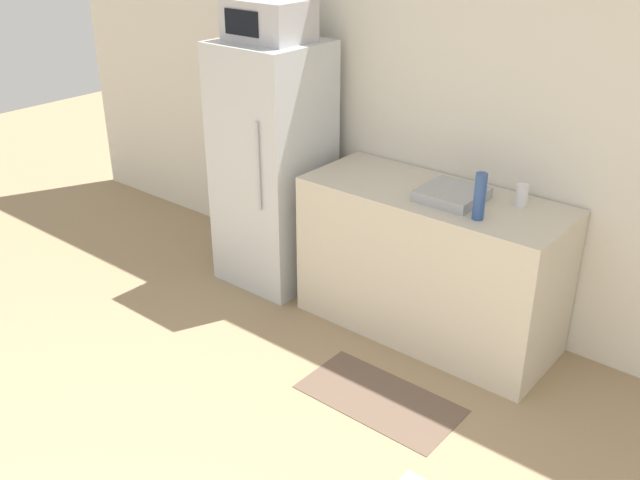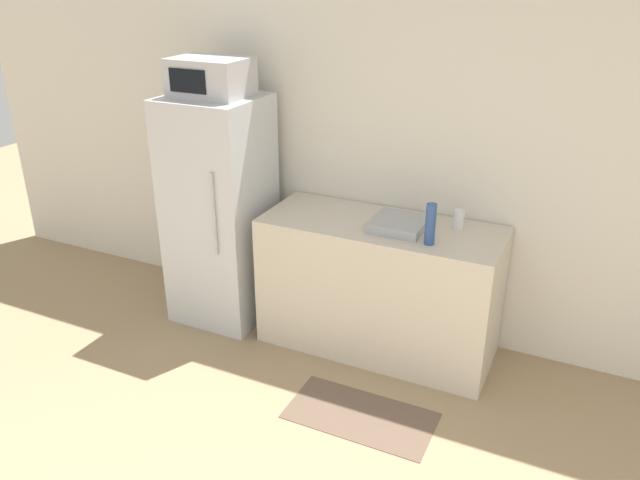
{
  "view_description": "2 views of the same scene",
  "coord_description": "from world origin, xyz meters",
  "px_view_note": "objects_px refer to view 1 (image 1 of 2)",
  "views": [
    {
      "loc": [
        1.51,
        -0.25,
        2.41
      ],
      "look_at": [
        -0.42,
        2.1,
        0.95
      ],
      "focal_mm": 40.0,
      "sensor_mm": 36.0,
      "label": 1
    },
    {
      "loc": [
        0.85,
        -0.41,
        2.43
      ],
      "look_at": [
        -0.48,
        2.38,
        1.04
      ],
      "focal_mm": 35.0,
      "sensor_mm": 36.0,
      "label": 2
    }
  ],
  "objects_px": {
    "refrigerator": "(273,166)",
    "microwave": "(269,20)",
    "bottle_short": "(522,195)",
    "bottle_tall": "(480,196)"
  },
  "relations": [
    {
      "from": "refrigerator",
      "to": "microwave",
      "type": "xyz_separation_m",
      "value": [
        -0.0,
        -0.0,
        0.93
      ]
    },
    {
      "from": "refrigerator",
      "to": "microwave",
      "type": "bearing_deg",
      "value": -109.03
    },
    {
      "from": "refrigerator",
      "to": "bottle_short",
      "type": "height_order",
      "value": "refrigerator"
    },
    {
      "from": "bottle_tall",
      "to": "bottle_short",
      "type": "xyz_separation_m",
      "value": [
        0.1,
        0.3,
        -0.06
      ]
    },
    {
      "from": "microwave",
      "to": "bottle_short",
      "type": "distance_m",
      "value": 1.83
    },
    {
      "from": "refrigerator",
      "to": "bottle_tall",
      "type": "bearing_deg",
      "value": -3.84
    },
    {
      "from": "microwave",
      "to": "bottle_short",
      "type": "relative_size",
      "value": 3.95
    },
    {
      "from": "refrigerator",
      "to": "microwave",
      "type": "height_order",
      "value": "microwave"
    },
    {
      "from": "microwave",
      "to": "bottle_tall",
      "type": "xyz_separation_m",
      "value": [
        1.55,
        -0.1,
        -0.72
      ]
    },
    {
      "from": "refrigerator",
      "to": "bottle_short",
      "type": "distance_m",
      "value": 1.66
    }
  ]
}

